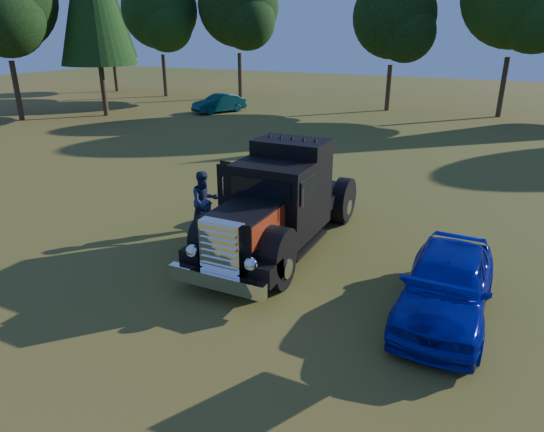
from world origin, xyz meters
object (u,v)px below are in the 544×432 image
at_px(diamond_t_truck, 278,206).
at_px(distant_teal_car, 219,103).
at_px(spectator_near, 209,230).
at_px(spectator_far, 205,202).
at_px(hotrod_coupe, 446,284).

xyz_separation_m(diamond_t_truck, distant_teal_car, (-14.57, 20.34, -0.60)).
height_order(spectator_near, spectator_far, spectator_far).
xyz_separation_m(hotrod_coupe, spectator_far, (-7.38, 1.82, 0.18)).
distance_m(diamond_t_truck, spectator_near, 2.06).
bearing_deg(spectator_near, spectator_far, 66.95).
distance_m(spectator_near, distant_teal_car, 25.47).
distance_m(hotrod_coupe, spectator_far, 7.61).
relative_size(hotrod_coupe, distant_teal_car, 1.10).
bearing_deg(hotrod_coupe, spectator_near, 178.47).
bearing_deg(diamond_t_truck, distant_teal_car, 125.61).
bearing_deg(spectator_near, hotrod_coupe, -60.81).
distance_m(spectator_far, distant_teal_car, 23.43).
relative_size(hotrod_coupe, spectator_far, 2.36).
height_order(spectator_far, distant_teal_car, spectator_far).
relative_size(spectator_far, distant_teal_car, 0.46).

